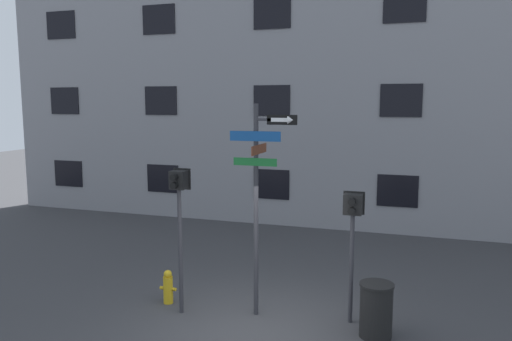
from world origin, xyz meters
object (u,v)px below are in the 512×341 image
(pedestrian_signal_left, at_px, (179,204))
(fire_hydrant, at_px, (168,287))
(pedestrian_signal_right, at_px, (353,221))
(street_sign_pole, at_px, (259,190))
(trash_bin, at_px, (376,310))

(pedestrian_signal_left, xyz_separation_m, fire_hydrant, (-0.46, 0.34, -1.82))
(pedestrian_signal_left, xyz_separation_m, pedestrian_signal_right, (3.16, 0.58, -0.23))
(fire_hydrant, bearing_deg, street_sign_pole, 1.04)
(pedestrian_signal_right, distance_m, trash_bin, 1.58)
(fire_hydrant, distance_m, trash_bin, 4.12)
(street_sign_pole, bearing_deg, trash_bin, -5.86)
(street_sign_pole, height_order, pedestrian_signal_right, street_sign_pole)
(pedestrian_signal_left, bearing_deg, street_sign_pole, 14.36)
(street_sign_pole, bearing_deg, pedestrian_signal_left, -165.64)
(street_sign_pole, distance_m, pedestrian_signal_left, 1.53)
(street_sign_pole, height_order, fire_hydrant, street_sign_pole)
(pedestrian_signal_left, height_order, pedestrian_signal_right, pedestrian_signal_left)
(fire_hydrant, height_order, trash_bin, trash_bin)
(street_sign_pole, relative_size, trash_bin, 4.19)
(pedestrian_signal_left, relative_size, trash_bin, 2.93)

